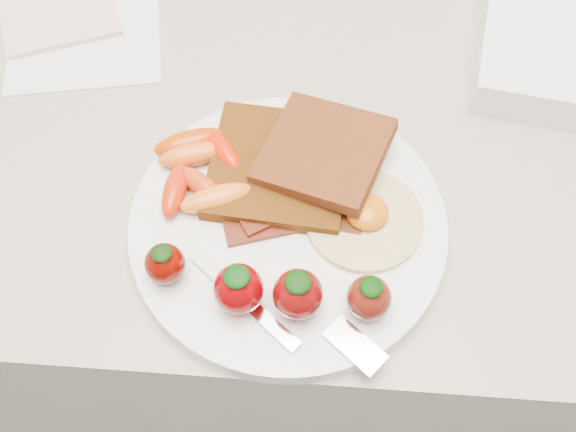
{
  "coord_description": "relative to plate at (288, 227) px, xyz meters",
  "views": [
    {
      "loc": [
        0.04,
        1.23,
        1.45
      ],
      "look_at": [
        0.02,
        1.53,
        0.93
      ],
      "focal_mm": 45.0,
      "sensor_mm": 36.0,
      "label": 1
    }
  ],
  "objects": [
    {
      "name": "toast_upper",
      "position": [
        0.03,
        0.06,
        0.03
      ],
      "size": [
        0.13,
        0.13,
        0.02
      ],
      "primitive_type": "cube",
      "rotation": [
        0.0,
        -0.1,
        -0.33
      ],
      "color": "#441E0A",
      "rests_on": "toast_lower"
    },
    {
      "name": "paper_sheet",
      "position": [
        -0.23,
        0.24,
        -0.01
      ],
      "size": [
        0.19,
        0.23,
        0.0
      ],
      "primitive_type": "cube",
      "rotation": [
        0.0,
        0.0,
        0.19
      ],
      "color": "white",
      "rests_on": "counter"
    },
    {
      "name": "strawberries",
      "position": [
        -0.01,
        -0.07,
        0.03
      ],
      "size": [
        0.19,
        0.06,
        0.05
      ],
      "color": "#5A0500",
      "rests_on": "plate"
    },
    {
      "name": "counter",
      "position": [
        -0.02,
        0.17,
        -0.46
      ],
      "size": [
        2.0,
        0.6,
        0.9
      ],
      "primitive_type": "cube",
      "color": "gray",
      "rests_on": "ground"
    },
    {
      "name": "plate",
      "position": [
        0.0,
        0.0,
        0.0
      ],
      "size": [
        0.27,
        0.27,
        0.02
      ],
      "primitive_type": "cylinder",
      "color": "white",
      "rests_on": "counter"
    },
    {
      "name": "fork",
      "position": [
        0.01,
        -0.09,
        0.01
      ],
      "size": [
        0.16,
        0.1,
        0.0
      ],
      "color": "silver",
      "rests_on": "plate"
    },
    {
      "name": "fried_egg",
      "position": [
        0.06,
        0.01,
        0.01
      ],
      "size": [
        0.11,
        0.11,
        0.02
      ],
      "color": "#F8F1B9",
      "rests_on": "plate"
    },
    {
      "name": "baby_carrots",
      "position": [
        -0.08,
        0.04,
        0.02
      ],
      "size": [
        0.1,
        0.1,
        0.02
      ],
      "color": "orange",
      "rests_on": "plate"
    },
    {
      "name": "toast_lower",
      "position": [
        -0.01,
        0.05,
        0.02
      ],
      "size": [
        0.13,
        0.13,
        0.01
      ],
      "primitive_type": "cube",
      "rotation": [
        0.0,
        0.0,
        -0.08
      ],
      "color": "#451D05",
      "rests_on": "plate"
    },
    {
      "name": "bacon_strips",
      "position": [
        0.0,
        0.01,
        0.01
      ],
      "size": [
        0.12,
        0.08,
        0.01
      ],
      "color": "black",
      "rests_on": "plate"
    }
  ]
}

